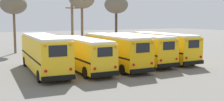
# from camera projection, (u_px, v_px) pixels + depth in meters

# --- Properties ---
(ground_plane) EXTENTS (160.00, 160.00, 0.00)m
(ground_plane) POSITION_uv_depth(u_px,v_px,m) (112.00, 67.00, 28.19)
(ground_plane) COLOR #66635E
(school_bus_0) EXTENTS (3.07, 10.91, 3.31)m
(school_bus_0) POSITION_uv_depth(u_px,v_px,m) (44.00, 52.00, 25.03)
(school_bus_0) COLOR yellow
(school_bus_0) RESTS_ON ground
(school_bus_1) EXTENTS (2.54, 10.04, 3.00)m
(school_bus_1) POSITION_uv_depth(u_px,v_px,m) (82.00, 53.00, 25.99)
(school_bus_1) COLOR yellow
(school_bus_1) RESTS_ON ground
(school_bus_2) EXTENTS (2.58, 9.89, 3.21)m
(school_bus_2) POSITION_uv_depth(u_px,v_px,m) (115.00, 50.00, 27.43)
(school_bus_2) COLOR #EAAA0F
(school_bus_2) RESTS_ON ground
(school_bus_3) EXTENTS (2.76, 9.94, 3.12)m
(school_bus_3) POSITION_uv_depth(u_px,v_px,m) (139.00, 48.00, 29.81)
(school_bus_3) COLOR yellow
(school_bus_3) RESTS_ON ground
(school_bus_4) EXTENTS (2.74, 9.98, 3.14)m
(school_bus_4) POSITION_uv_depth(u_px,v_px,m) (163.00, 46.00, 31.51)
(school_bus_4) COLOR yellow
(school_bus_4) RESTS_ON ground
(utility_pole) EXTENTS (1.80, 0.33, 7.02)m
(utility_pole) POSITION_uv_depth(u_px,v_px,m) (72.00, 27.00, 37.33)
(utility_pole) COLOR #75604C
(utility_pole) RESTS_ON ground
(bare_tree_0) EXTENTS (3.58, 3.58, 8.06)m
(bare_tree_0) POSITION_uv_depth(u_px,v_px,m) (14.00, 5.00, 38.36)
(bare_tree_0) COLOR brown
(bare_tree_0) RESTS_ON ground
(bare_tree_1) EXTENTS (3.29, 3.29, 8.52)m
(bare_tree_1) POSITION_uv_depth(u_px,v_px,m) (82.00, 0.00, 35.91)
(bare_tree_1) COLOR brown
(bare_tree_1) RESTS_ON ground
(bare_tree_2) EXTENTS (3.94, 3.94, 8.56)m
(bare_tree_2) POSITION_uv_depth(u_px,v_px,m) (116.00, 5.00, 46.51)
(bare_tree_2) COLOR #473323
(bare_tree_2) RESTS_ON ground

